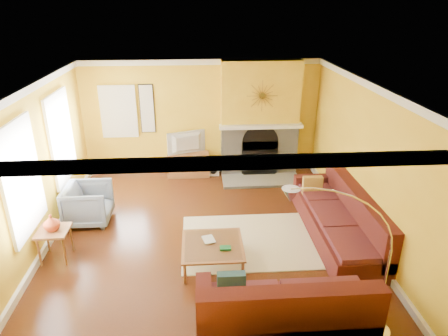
{
  "coord_description": "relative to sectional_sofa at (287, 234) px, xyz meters",
  "views": [
    {
      "loc": [
        -0.11,
        -6.12,
        3.94
      ],
      "look_at": [
        0.35,
        0.4,
        1.16
      ],
      "focal_mm": 32.0,
      "sensor_mm": 36.0,
      "label": 1
    }
  ],
  "objects": [
    {
      "name": "sectional_sofa",
      "position": [
        0.0,
        0.0,
        0.0
      ],
      "size": [
        2.93,
        3.96,
        0.9
      ],
      "primitive_type": null,
      "color": "#521C1A",
      "rests_on": "floor"
    },
    {
      "name": "window_left_far",
      "position": [
        -4.0,
        0.12,
        1.05
      ],
      "size": [
        0.06,
        1.22,
        1.72
      ],
      "primitive_type": "cube",
      "color": "white",
      "rests_on": "wall_left"
    },
    {
      "name": "tv",
      "position": [
        -1.63,
        3.48,
        0.36
      ],
      "size": [
        0.92,
        0.43,
        0.54
      ],
      "primitive_type": "imported",
      "rotation": [
        0.0,
        0.0,
        3.49
      ],
      "color": "black",
      "rests_on": "media_console"
    },
    {
      "name": "sunburst",
      "position": [
        0.07,
        3.29,
        1.5
      ],
      "size": [
        0.7,
        0.04,
        0.7
      ],
      "primitive_type": null,
      "color": "olive",
      "rests_on": "fireplace"
    },
    {
      "name": "arc_lamp",
      "position": [
        0.24,
        -1.68,
        0.59
      ],
      "size": [
        1.33,
        0.36,
        2.08
      ],
      "primitive_type": null,
      "color": "silver",
      "rests_on": "floor"
    },
    {
      "name": "armchair",
      "position": [
        -3.48,
        1.41,
        -0.07
      ],
      "size": [
        0.83,
        0.81,
        0.76
      ],
      "primitive_type": "imported",
      "rotation": [
        0.0,
        0.0,
        1.57
      ],
      "color": "slate",
      "rests_on": "floor"
    },
    {
      "name": "rug",
      "position": [
        -0.5,
        0.52,
        -0.44
      ],
      "size": [
        2.4,
        1.8,
        0.02
      ],
      "primitive_type": "cube",
      "color": "beige",
      "rests_on": "floor"
    },
    {
      "name": "coffee_table",
      "position": [
        -1.2,
        -0.1,
        -0.26
      ],
      "size": [
        0.96,
        0.96,
        0.38
      ],
      "primitive_type": null,
      "color": "white",
      "rests_on": "floor"
    },
    {
      "name": "window_left_near",
      "position": [
        -4.0,
        2.02,
        1.05
      ],
      "size": [
        0.06,
        1.22,
        1.72
      ],
      "primitive_type": "cube",
      "color": "white",
      "rests_on": "wall_left"
    },
    {
      "name": "wall_front",
      "position": [
        -1.28,
        -2.29,
        0.9
      ],
      "size": [
        5.5,
        0.02,
        2.7
      ],
      "primitive_type": "cube",
      "color": "yellow",
      "rests_on": "ground"
    },
    {
      "name": "mantel",
      "position": [
        0.07,
        3.28,
        0.8
      ],
      "size": [
        1.92,
        0.22,
        0.08
      ],
      "primitive_type": "cube",
      "color": "white",
      "rests_on": "fireplace"
    },
    {
      "name": "subwoofer",
      "position": [
        -1.03,
        3.49,
        -0.31
      ],
      "size": [
        0.27,
        0.27,
        0.27
      ],
      "primitive_type": "cube",
      "color": "white",
      "rests_on": "floor"
    },
    {
      "name": "side_table",
      "position": [
        -3.74,
        0.25,
        -0.18
      ],
      "size": [
        0.49,
        0.49,
        0.54
      ],
      "primitive_type": null,
      "color": "#945E35",
      "rests_on": "floor"
    },
    {
      "name": "media_console",
      "position": [
        -1.63,
        3.48,
        -0.18
      ],
      "size": [
        0.99,
        0.45,
        0.54
      ],
      "primitive_type": "cube",
      "color": "#945E35",
      "rests_on": "floor"
    },
    {
      "name": "crown_molding",
      "position": [
        -1.28,
        0.72,
        2.19
      ],
      "size": [
        5.5,
        6.0,
        0.12
      ],
      "primitive_type": null,
      "color": "white",
      "rests_on": "ceiling"
    },
    {
      "name": "ceiling",
      "position": [
        -1.28,
        0.72,
        2.26
      ],
      "size": [
        5.5,
        6.0,
        0.02
      ],
      "primitive_type": "cube",
      "color": "white",
      "rests_on": "ground"
    },
    {
      "name": "vase",
      "position": [
        -3.74,
        0.25,
        0.22
      ],
      "size": [
        0.26,
        0.26,
        0.27
      ],
      "primitive_type": "imported",
      "color": "#D24A21",
      "rests_on": "side_table"
    },
    {
      "name": "wall_left",
      "position": [
        -4.04,
        0.72,
        0.9
      ],
      "size": [
        0.02,
        6.0,
        2.7
      ],
      "primitive_type": "cube",
      "color": "yellow",
      "rests_on": "ground"
    },
    {
      "name": "wall_art",
      "position": [
        -2.53,
        3.69,
        1.15
      ],
      "size": [
        0.34,
        0.04,
        1.14
      ],
      "primitive_type": "cube",
      "color": "white",
      "rests_on": "wall_back"
    },
    {
      "name": "wall_right",
      "position": [
        1.48,
        0.72,
        0.9
      ],
      "size": [
        0.02,
        6.0,
        2.7
      ],
      "primitive_type": "cube",
      "color": "yellow",
      "rests_on": "ground"
    },
    {
      "name": "window_back",
      "position": [
        -3.18,
        3.68,
        1.1
      ],
      "size": [
        0.82,
        0.06,
        1.22
      ],
      "primitive_type": "cube",
      "color": "white",
      "rests_on": "wall_back"
    },
    {
      "name": "floor",
      "position": [
        -1.28,
        0.72,
        -0.46
      ],
      "size": [
        5.5,
        6.0,
        0.02
      ],
      "primitive_type": "cube",
      "color": "#5C2C13",
      "rests_on": "ground"
    },
    {
      "name": "fireplace",
      "position": [
        0.07,
        3.52,
        0.9
      ],
      "size": [
        1.8,
        0.4,
        2.7
      ],
      "primitive_type": null,
      "color": "gray",
      "rests_on": "floor"
    },
    {
      "name": "book",
      "position": [
        -1.35,
        -0.0,
        -0.06
      ],
      "size": [
        0.24,
        0.28,
        0.02
      ],
      "primitive_type": "imported",
      "rotation": [
        0.0,
        0.0,
        0.26
      ],
      "color": "white",
      "rests_on": "coffee_table"
    },
    {
      "name": "wall_back",
      "position": [
        -1.28,
        3.73,
        0.9
      ],
      "size": [
        5.5,
        0.02,
        2.7
      ],
      "primitive_type": "cube",
      "color": "yellow",
      "rests_on": "ground"
    },
    {
      "name": "baseboard",
      "position": [
        -1.28,
        0.72,
        -0.39
      ],
      "size": [
        5.5,
        6.0,
        0.12
      ],
      "primitive_type": null,
      "color": "white",
      "rests_on": "floor"
    },
    {
      "name": "hearth",
      "position": [
        0.07,
        2.97,
        -0.42
      ],
      "size": [
        1.8,
        0.7,
        0.06
      ],
      "primitive_type": "cube",
      "color": "gray",
      "rests_on": "floor"
    }
  ]
}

